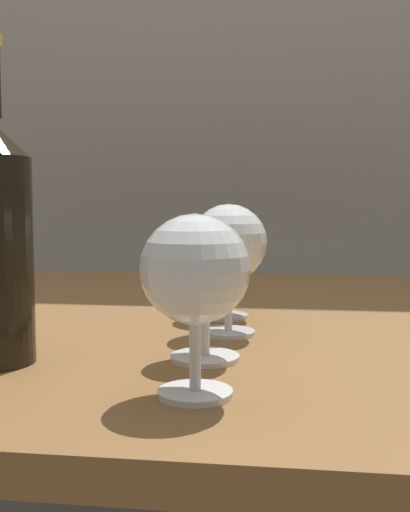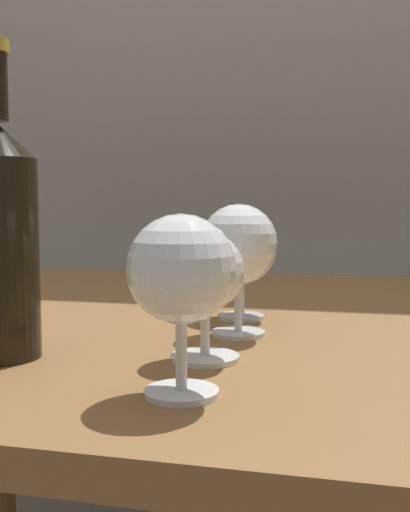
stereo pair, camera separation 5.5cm
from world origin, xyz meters
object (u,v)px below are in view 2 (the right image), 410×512
Objects in this scene: wine_glass_rose at (241,250)px; wine_glass_merlot at (239,246)px; wine_glass_empty at (205,276)px; wine_glass_amber at (181,273)px.

wine_glass_merlot is at bearing -82.05° from wine_glass_rose.
wine_glass_empty is 0.21m from wine_glass_rose.
wine_glass_empty is (-0.01, 0.11, -0.02)m from wine_glass_amber.
wine_glass_merlot is at bearing 84.06° from wine_glass_empty.
wine_glass_amber reaches higher than wine_glass_rose.
wine_glass_merlot is (0.01, 0.11, 0.02)m from wine_glass_empty.
wine_glass_empty is 0.82× the size of wine_glass_merlot.
wine_glass_empty is 0.12m from wine_glass_merlot.
wine_glass_amber is 0.32m from wine_glass_rose.
wine_glass_amber is at bearing -91.42° from wine_glass_merlot.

